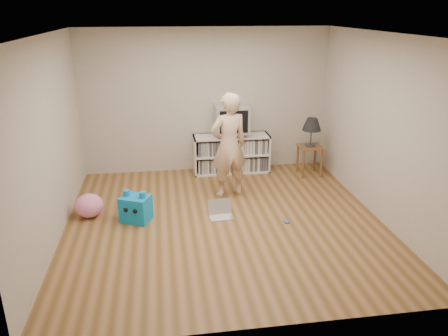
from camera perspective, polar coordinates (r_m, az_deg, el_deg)
name	(u,v)px	position (r m, az deg, el deg)	size (l,w,h in m)	color
ground	(224,222)	(6.35, 0.03, -7.02)	(4.50, 4.50, 0.00)	brown
walls	(224,135)	(5.87, 0.04, 4.33)	(4.52, 4.52, 2.60)	#B9B0A3
ceiling	(224,34)	(5.65, 0.04, 17.11)	(4.50, 4.50, 0.01)	white
media_unit	(231,153)	(8.14, 0.94, 1.92)	(1.40, 0.45, 0.70)	white
dvd_deck	(231,134)	(8.01, 0.97, 4.50)	(0.45, 0.35, 0.07)	gray
crt_tv	(232,119)	(7.93, 0.99, 6.48)	(0.60, 0.53, 0.50)	#A1A1A6
side_table	(310,153)	(8.10, 11.14, 1.94)	(0.42, 0.42, 0.55)	brown
table_lamp	(312,125)	(7.95, 11.39, 5.53)	(0.34, 0.34, 0.52)	#333333
person	(229,146)	(6.91, 0.62, 2.92)	(0.62, 0.41, 1.70)	beige
laptop	(221,212)	(6.49, -0.45, -5.76)	(0.37, 0.30, 0.24)	silver
playing_cards	(286,222)	(6.39, 8.16, -6.98)	(0.07, 0.09, 0.02)	#4057AA
plush_blue	(136,208)	(6.43, -11.46, -5.16)	(0.49, 0.45, 0.46)	#0983D0
plush_pink	(89,206)	(6.73, -17.20, -4.71)	(0.41, 0.41, 0.35)	pink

